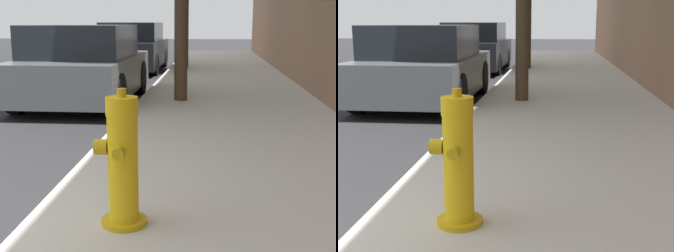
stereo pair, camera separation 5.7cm
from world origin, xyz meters
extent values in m
cylinder|color=#C39C11|center=(2.30, 0.35, 0.16)|extent=(0.30, 0.30, 0.04)
cylinder|color=yellow|center=(2.30, 0.35, 0.53)|extent=(0.20, 0.20, 0.69)
cylinder|color=yellow|center=(2.30, 0.35, 0.93)|extent=(0.21, 0.21, 0.12)
cylinder|color=#C39C11|center=(2.30, 0.35, 1.02)|extent=(0.06, 0.06, 0.05)
cylinder|color=#C39C11|center=(2.30, 0.22, 0.67)|extent=(0.07, 0.07, 0.07)
cylinder|color=#C39C11|center=(2.30, 0.48, 0.67)|extent=(0.07, 0.07, 0.07)
cylinder|color=#C39C11|center=(2.16, 0.35, 0.67)|extent=(0.08, 0.10, 0.10)
cube|color=#4C5156|center=(0.55, 5.88, 0.51)|extent=(1.81, 3.83, 0.66)
cube|color=black|center=(0.55, 5.72, 1.12)|extent=(1.66, 2.10, 0.56)
cylinder|color=black|center=(-0.27, 7.06, 0.34)|extent=(0.20, 0.67, 0.67)
cylinder|color=black|center=(1.38, 7.06, 0.34)|extent=(0.20, 0.67, 0.67)
cylinder|color=black|center=(-0.27, 4.69, 0.34)|extent=(0.20, 0.67, 0.67)
cylinder|color=black|center=(1.38, 4.69, 0.34)|extent=(0.20, 0.67, 0.67)
cube|color=black|center=(0.48, 11.73, 0.54)|extent=(1.74, 4.12, 0.74)
cube|color=black|center=(0.48, 11.56, 1.18)|extent=(1.60, 2.27, 0.54)
cylinder|color=black|center=(-0.31, 13.01, 0.30)|extent=(0.20, 0.61, 0.61)
cylinder|color=black|center=(1.27, 13.01, 0.30)|extent=(0.20, 0.61, 0.61)
cylinder|color=black|center=(-0.31, 10.45, 0.30)|extent=(0.20, 0.61, 0.61)
cylinder|color=black|center=(1.27, 10.45, 0.30)|extent=(0.20, 0.61, 0.61)
cylinder|color=#423323|center=(2.33, 5.43, 1.56)|extent=(0.22, 0.22, 2.83)
cylinder|color=#423323|center=(2.05, 11.16, 1.49)|extent=(0.25, 0.25, 2.70)
camera|label=1|loc=(2.85, -2.49, 1.45)|focal=50.00mm
camera|label=2|loc=(2.91, -2.48, 1.45)|focal=50.00mm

